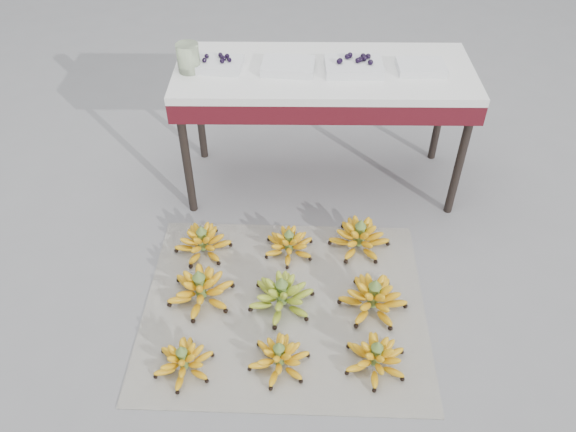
{
  "coord_description": "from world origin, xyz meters",
  "views": [
    {
      "loc": [
        -0.04,
        -1.53,
        1.99
      ],
      "look_at": [
        -0.06,
        0.37,
        0.28
      ],
      "focal_mm": 35.0,
      "sensor_mm": 36.0,
      "label": 1
    }
  ],
  "objects_px": {
    "newspaper_mat": "(285,305)",
    "bunch_back_right": "(359,237)",
    "bunch_mid_left": "(201,289)",
    "tray_left": "(288,66)",
    "bunch_front_right": "(376,357)",
    "tray_right": "(354,66)",
    "vendor_table": "(324,83)",
    "bunch_front_left": "(183,361)",
    "glass_jar": "(188,58)",
    "bunch_mid_center": "(282,296)",
    "bunch_mid_right": "(373,298)",
    "bunch_back_left": "(203,242)",
    "tray_far_left": "(218,64)",
    "tray_far_right": "(421,67)",
    "bunch_back_center": "(289,244)",
    "bunch_front_center": "(279,357)"
  },
  "relations": [
    {
      "from": "bunch_mid_left",
      "to": "bunch_back_right",
      "type": "distance_m",
      "value": 0.81
    },
    {
      "from": "tray_far_right",
      "to": "glass_jar",
      "type": "height_order",
      "value": "glass_jar"
    },
    {
      "from": "bunch_back_right",
      "to": "tray_far_right",
      "type": "xyz_separation_m",
      "value": [
        0.28,
        0.51,
        0.65
      ]
    },
    {
      "from": "bunch_mid_center",
      "to": "bunch_back_right",
      "type": "xyz_separation_m",
      "value": [
        0.38,
        0.37,
        -0.0
      ]
    },
    {
      "from": "tray_right",
      "to": "bunch_mid_left",
      "type": "bearing_deg",
      "value": -129.66
    },
    {
      "from": "newspaper_mat",
      "to": "bunch_front_right",
      "type": "xyz_separation_m",
      "value": [
        0.37,
        -0.31,
        0.06
      ]
    },
    {
      "from": "bunch_front_right",
      "to": "bunch_mid_center",
      "type": "height_order",
      "value": "bunch_mid_center"
    },
    {
      "from": "bunch_front_center",
      "to": "glass_jar",
      "type": "height_order",
      "value": "glass_jar"
    },
    {
      "from": "bunch_mid_right",
      "to": "tray_far_left",
      "type": "relative_size",
      "value": 1.3
    },
    {
      "from": "tray_far_left",
      "to": "tray_far_right",
      "type": "distance_m",
      "value": 0.98
    },
    {
      "from": "newspaper_mat",
      "to": "bunch_front_center",
      "type": "bearing_deg",
      "value": -93.21
    },
    {
      "from": "tray_far_right",
      "to": "tray_left",
      "type": "bearing_deg",
      "value": -179.7
    },
    {
      "from": "newspaper_mat",
      "to": "bunch_mid_left",
      "type": "distance_m",
      "value": 0.38
    },
    {
      "from": "tray_left",
      "to": "vendor_table",
      "type": "bearing_deg",
      "value": 5.91
    },
    {
      "from": "bunch_back_left",
      "to": "bunch_back_right",
      "type": "relative_size",
      "value": 0.86
    },
    {
      "from": "bunch_back_left",
      "to": "bunch_mid_right",
      "type": "bearing_deg",
      "value": -18.05
    },
    {
      "from": "glass_jar",
      "to": "bunch_back_right",
      "type": "bearing_deg",
      "value": -30.69
    },
    {
      "from": "tray_left",
      "to": "glass_jar",
      "type": "distance_m",
      "value": 0.48
    },
    {
      "from": "bunch_back_left",
      "to": "tray_far_right",
      "type": "height_order",
      "value": "tray_far_right"
    },
    {
      "from": "bunch_front_right",
      "to": "vendor_table",
      "type": "bearing_deg",
      "value": 82.36
    },
    {
      "from": "bunch_front_left",
      "to": "glass_jar",
      "type": "bearing_deg",
      "value": 83.11
    },
    {
      "from": "newspaper_mat",
      "to": "vendor_table",
      "type": "distance_m",
      "value": 1.11
    },
    {
      "from": "vendor_table",
      "to": "glass_jar",
      "type": "xyz_separation_m",
      "value": [
        -0.65,
        -0.03,
        0.15
      ]
    },
    {
      "from": "bunch_mid_center",
      "to": "tray_far_right",
      "type": "xyz_separation_m",
      "value": [
        0.66,
        0.88,
        0.65
      ]
    },
    {
      "from": "bunch_front_center",
      "to": "glass_jar",
      "type": "distance_m",
      "value": 1.45
    },
    {
      "from": "bunch_front_center",
      "to": "bunch_back_right",
      "type": "relative_size",
      "value": 0.73
    },
    {
      "from": "bunch_front_left",
      "to": "bunch_mid_left",
      "type": "xyz_separation_m",
      "value": [
        0.02,
        0.37,
        0.01
      ]
    },
    {
      "from": "tray_far_left",
      "to": "tray_left",
      "type": "height_order",
      "value": "tray_far_left"
    },
    {
      "from": "bunch_front_right",
      "to": "tray_far_left",
      "type": "xyz_separation_m",
      "value": [
        -0.71,
        1.21,
        0.66
      ]
    },
    {
      "from": "bunch_mid_right",
      "to": "bunch_back_left",
      "type": "distance_m",
      "value": 0.87
    },
    {
      "from": "bunch_front_left",
      "to": "bunch_back_center",
      "type": "height_order",
      "value": "bunch_back_center"
    },
    {
      "from": "bunch_back_right",
      "to": "vendor_table",
      "type": "distance_m",
      "value": 0.78
    },
    {
      "from": "tray_right",
      "to": "glass_jar",
      "type": "bearing_deg",
      "value": -179.23
    },
    {
      "from": "bunch_back_right",
      "to": "tray_right",
      "type": "xyz_separation_m",
      "value": [
        -0.04,
        0.5,
        0.66
      ]
    },
    {
      "from": "bunch_mid_right",
      "to": "tray_left",
      "type": "height_order",
      "value": "tray_left"
    },
    {
      "from": "bunch_mid_right",
      "to": "bunch_back_center",
      "type": "xyz_separation_m",
      "value": [
        -0.37,
        0.34,
        -0.01
      ]
    },
    {
      "from": "bunch_mid_left",
      "to": "tray_left",
      "type": "xyz_separation_m",
      "value": [
        0.38,
        0.85,
        0.65
      ]
    },
    {
      "from": "bunch_mid_left",
      "to": "bunch_mid_center",
      "type": "xyz_separation_m",
      "value": [
        0.36,
        -0.03,
        -0.0
      ]
    },
    {
      "from": "newspaper_mat",
      "to": "bunch_front_center",
      "type": "height_order",
      "value": "bunch_front_center"
    },
    {
      "from": "newspaper_mat",
      "to": "bunch_back_right",
      "type": "relative_size",
      "value": 3.64
    },
    {
      "from": "newspaper_mat",
      "to": "bunch_front_left",
      "type": "xyz_separation_m",
      "value": [
        -0.4,
        -0.33,
        0.05
      ]
    },
    {
      "from": "bunch_mid_right",
      "to": "tray_right",
      "type": "relative_size",
      "value": 1.2
    },
    {
      "from": "bunch_mid_center",
      "to": "bunch_front_center",
      "type": "bearing_deg",
      "value": -109.05
    },
    {
      "from": "newspaper_mat",
      "to": "vendor_table",
      "type": "height_order",
      "value": "vendor_table"
    },
    {
      "from": "tray_far_right",
      "to": "glass_jar",
      "type": "bearing_deg",
      "value": -179.12
    },
    {
      "from": "bunch_back_left",
      "to": "tray_far_right",
      "type": "distance_m",
      "value": 1.35
    },
    {
      "from": "bunch_front_left",
      "to": "tray_far_right",
      "type": "xyz_separation_m",
      "value": [
        1.05,
        1.22,
        0.66
      ]
    },
    {
      "from": "bunch_front_right",
      "to": "tray_right",
      "type": "height_order",
      "value": "tray_right"
    },
    {
      "from": "bunch_mid_left",
      "to": "bunch_mid_center",
      "type": "relative_size",
      "value": 1.04
    },
    {
      "from": "bunch_front_right",
      "to": "tray_far_right",
      "type": "distance_m",
      "value": 1.39
    }
  ]
}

